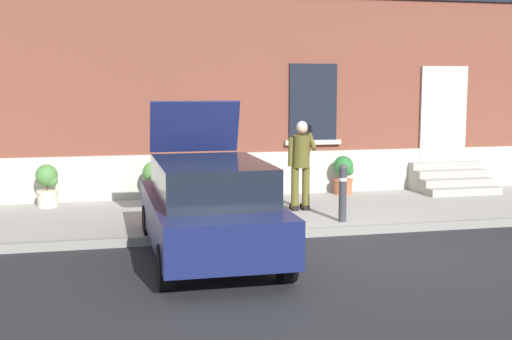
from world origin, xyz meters
TOP-DOWN VIEW (x-y plane):
  - ground_plane at (0.00, 0.00)m, footprint 80.00×80.00m
  - sidewalk at (0.00, 2.80)m, footprint 24.00×3.60m
  - curb_edge at (0.00, 0.94)m, footprint 24.00×0.12m
  - building_facade at (0.01, 5.29)m, footprint 24.00×1.52m
  - entrance_stoop at (4.19, 4.12)m, footprint 1.71×1.28m
  - hatchback_car_navy at (-2.13, -0.15)m, footprint 1.79×4.07m
  - bollard_near_person at (0.53, 1.35)m, footprint 0.15×0.15m
  - bollard_far_left at (-2.67, 1.35)m, footprint 0.15×0.15m
  - person_on_phone at (0.11, 2.55)m, footprint 0.51×0.47m
  - planter_cream at (-4.73, 4.07)m, footprint 0.44×0.44m
  - planter_olive at (-2.61, 4.05)m, footprint 0.44×0.44m
  - planter_charcoal at (-0.50, 3.98)m, footprint 0.44×0.44m
  - planter_terracotta at (1.61, 4.21)m, footprint 0.44×0.44m

SIDE VIEW (x-z plane):
  - ground_plane at x=0.00m, z-range 0.00..0.00m
  - sidewalk at x=0.00m, z-range 0.00..0.15m
  - curb_edge at x=0.00m, z-range 0.00..0.15m
  - entrance_stoop at x=4.19m, z-range 0.07..0.71m
  - planter_cream at x=-4.73m, z-range 0.18..1.04m
  - planter_olive at x=-2.61m, z-range 0.18..1.04m
  - planter_charcoal at x=-0.50m, z-range 0.18..1.04m
  - planter_terracotta at x=1.61m, z-range 0.18..1.04m
  - bollard_near_person at x=0.53m, z-range 0.19..1.24m
  - bollard_far_left at x=-2.67m, z-range 0.19..1.24m
  - hatchback_car_navy at x=-2.13m, z-range -0.37..1.97m
  - person_on_phone at x=0.11m, z-range 0.28..2.03m
  - building_facade at x=0.01m, z-range -0.02..7.48m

